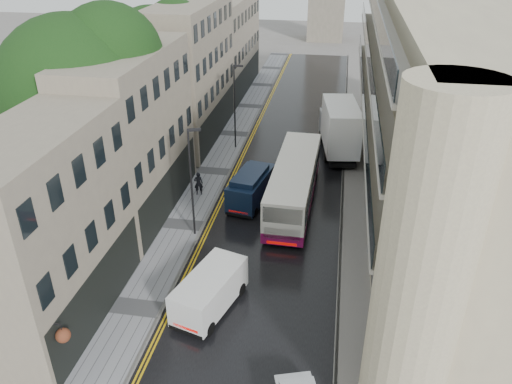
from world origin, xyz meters
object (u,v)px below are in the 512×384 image
(tree_near, at_px, (80,118))
(lamp_post_near, at_px, (191,184))
(navy_van, at_px, (230,195))
(tree_far, at_px, (155,75))
(white_van, at_px, (177,306))
(cream_bus, at_px, (269,205))
(lamp_post_far, at_px, (235,108))
(pedestrian, at_px, (198,183))
(white_lorry, at_px, (327,136))

(tree_near, height_order, lamp_post_near, tree_near)
(navy_van, xyz_separation_m, lamp_post_near, (-1.62, -3.31, 2.42))
(tree_far, distance_m, white_van, 24.87)
(cream_bus, xyz_separation_m, white_van, (-3.22, -9.85, -0.52))
(cream_bus, bearing_deg, tree_near, -178.10)
(cream_bus, relative_size, lamp_post_far, 1.59)
(tree_far, height_order, lamp_post_far, tree_far)
(pedestrian, distance_m, lamp_post_far, 9.58)
(tree_near, bearing_deg, lamp_post_near, -12.83)
(cream_bus, bearing_deg, lamp_post_near, -156.35)
(tree_far, relative_size, white_lorry, 1.41)
(white_lorry, xyz_separation_m, lamp_post_far, (-8.13, 1.57, 1.48))
(cream_bus, distance_m, lamp_post_near, 5.40)
(tree_near, distance_m, pedestrian, 9.47)
(tree_near, distance_m, navy_van, 10.98)
(tree_near, height_order, navy_van, tree_near)
(tree_near, height_order, white_van, tree_near)
(tree_near, relative_size, tree_far, 1.11)
(lamp_post_near, bearing_deg, white_lorry, 40.86)
(white_van, bearing_deg, white_lorry, 88.92)
(tree_near, relative_size, navy_van, 2.75)
(lamp_post_near, bearing_deg, white_van, -97.85)
(cream_bus, height_order, navy_van, cream_bus)
(white_van, bearing_deg, tree_far, 127.30)
(tree_near, height_order, white_lorry, tree_near)
(tree_near, bearing_deg, pedestrian, 28.05)
(lamp_post_near, relative_size, lamp_post_far, 0.98)
(tree_near, xyz_separation_m, white_van, (9.05, -9.71, -5.85))
(white_van, distance_m, lamp_post_far, 22.54)
(tree_far, distance_m, lamp_post_far, 7.49)
(tree_near, distance_m, tree_far, 13.02)
(cream_bus, bearing_deg, white_van, -106.88)
(white_van, distance_m, pedestrian, 13.42)
(navy_van, xyz_separation_m, pedestrian, (-2.78, 1.92, -0.29))
(tree_near, bearing_deg, tree_far, 88.68)
(tree_near, relative_size, lamp_post_far, 1.88)
(tree_near, relative_size, lamp_post_near, 1.92)
(white_van, distance_m, lamp_post_near, 8.49)
(white_van, height_order, navy_van, navy_van)
(white_van, relative_size, lamp_post_near, 0.66)
(white_lorry, bearing_deg, pedestrian, -148.16)
(white_lorry, bearing_deg, white_van, -115.50)
(tree_far, distance_m, lamp_post_near, 16.68)
(tree_far, height_order, pedestrian, tree_far)
(navy_van, height_order, lamp_post_near, lamp_post_near)
(tree_far, xyz_separation_m, lamp_post_far, (7.08, -0.40, -2.42))
(tree_far, xyz_separation_m, white_van, (8.75, -22.71, -5.13))
(lamp_post_far, bearing_deg, tree_far, 175.19)
(cream_bus, xyz_separation_m, lamp_post_near, (-4.59, -1.90, 2.11))
(navy_van, relative_size, lamp_post_far, 0.69)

